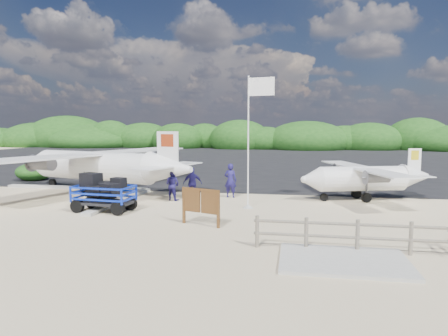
% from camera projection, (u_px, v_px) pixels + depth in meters
% --- Properties ---
extents(ground, '(160.00, 160.00, 0.00)m').
position_uv_depth(ground, '(201.00, 211.00, 17.90)').
color(ground, beige).
extents(asphalt_apron, '(90.00, 50.00, 0.04)m').
position_uv_depth(asphalt_apron, '(259.00, 159.00, 47.28)').
color(asphalt_apron, '#B2B2B2').
rests_on(asphalt_apron, ground).
extents(lagoon, '(9.00, 7.00, 0.40)m').
position_uv_depth(lagoon, '(40.00, 199.00, 20.93)').
color(lagoon, '#B2B2B2').
rests_on(lagoon, ground).
extents(walkway_pad, '(3.50, 2.50, 0.10)m').
position_uv_depth(walkway_pad, '(344.00, 262.00, 11.06)').
color(walkway_pad, '#B2B2B2').
rests_on(walkway_pad, ground).
extents(vegetation_band, '(124.00, 8.00, 4.40)m').
position_uv_depth(vegetation_band, '(271.00, 148.00, 71.77)').
color(vegetation_band, '#B2B2B2').
rests_on(vegetation_band, ground).
extents(fence, '(6.40, 2.00, 1.10)m').
position_uv_depth(fence, '(357.00, 252.00, 11.96)').
color(fence, '#B2B2B2').
rests_on(fence, ground).
extents(baggage_cart, '(2.93, 1.85, 1.39)m').
position_uv_depth(baggage_cart, '(104.00, 211.00, 17.78)').
color(baggage_cart, '#0D2FD0').
rests_on(baggage_cart, ground).
extents(flagpole, '(1.29, 0.76, 6.06)m').
position_uv_depth(flagpole, '(248.00, 208.00, 18.58)').
color(flagpole, white).
rests_on(flagpole, ground).
extents(signboard, '(1.73, 0.77, 1.46)m').
position_uv_depth(signboard, '(201.00, 225.00, 15.24)').
color(signboard, brown).
rests_on(signboard, ground).
extents(crew_a, '(0.71, 0.50, 1.83)m').
position_uv_depth(crew_a, '(230.00, 180.00, 21.31)').
color(crew_a, '#1B1652').
rests_on(crew_a, ground).
extents(crew_b, '(0.94, 0.82, 1.62)m').
position_uv_depth(crew_b, '(172.00, 185.00, 20.44)').
color(crew_b, '#1B1652').
rests_on(crew_b, ground).
extents(crew_c, '(1.02, 0.54, 1.67)m').
position_uv_depth(crew_c, '(193.00, 183.00, 20.84)').
color(crew_c, '#1B1652').
rests_on(crew_c, ground).
extents(aircraft_large, '(18.82, 18.82, 4.49)m').
position_uv_depth(aircraft_large, '(351.00, 164.00, 41.14)').
color(aircraft_large, '#B2B2B2').
rests_on(aircraft_large, ground).
extents(aircraft_small, '(8.72, 8.72, 2.53)m').
position_uv_depth(aircraft_small, '(172.00, 159.00, 47.61)').
color(aircraft_small, '#B2B2B2').
rests_on(aircraft_small, ground).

